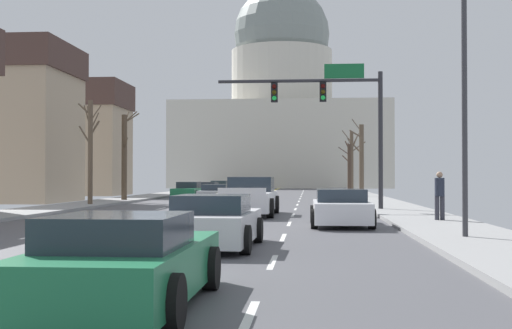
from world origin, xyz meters
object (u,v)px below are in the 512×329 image
at_px(sedan_oncoming_00, 215,194).
at_px(sedan_oncoming_01, 188,191).
at_px(signal_gantry, 334,106).
at_px(pickup_truck_near_00, 250,198).
at_px(sedan_oncoming_02, 207,189).
at_px(sedan_near_02, 214,223).
at_px(sedan_oncoming_03, 219,187).
at_px(street_lamp_right, 452,49).
at_px(sedan_near_03, 126,263).
at_px(sedan_near_01, 341,208).
at_px(pedestrian_00, 440,193).

xyz_separation_m(sedan_oncoming_00, sedan_oncoming_01, (-3.27, 8.26, 0.02)).
bearing_deg(signal_gantry, pickup_truck_near_00, -138.05).
height_order(sedan_oncoming_01, sedan_oncoming_02, sedan_oncoming_01).
height_order(sedan_near_02, sedan_oncoming_00, sedan_near_02).
relative_size(signal_gantry, sedan_oncoming_03, 1.77).
distance_m(street_lamp_right, sedan_oncoming_02, 44.63).
xyz_separation_m(sedan_near_03, sedan_oncoming_00, (-3.59, 32.85, -0.00)).
xyz_separation_m(signal_gantry, sedan_oncoming_03, (-10.81, 37.89, -4.51)).
distance_m(sedan_near_01, sedan_oncoming_00, 19.88).
bearing_deg(sedan_oncoming_00, sedan_near_01, -69.39).
distance_m(sedan_oncoming_00, pedestrian_00, 20.37).
distance_m(signal_gantry, sedan_near_02, 17.33).
xyz_separation_m(sedan_near_03, sedan_oncoming_01, (-6.86, 41.12, 0.01)).
relative_size(street_lamp_right, sedan_near_01, 1.85).
bearing_deg(signal_gantry, sedan_oncoming_01, 120.45).
distance_m(signal_gantry, sedan_oncoming_02, 30.26).
xyz_separation_m(sedan_oncoming_00, sedan_oncoming_03, (-3.68, 28.46, -0.00)).
xyz_separation_m(street_lamp_right, sedan_oncoming_02, (-13.00, 42.47, -4.42)).
bearing_deg(pickup_truck_near_00, sedan_near_02, -88.52).
height_order(sedan_oncoming_03, pedestrian_00, pedestrian_00).
bearing_deg(sedan_oncoming_02, sedan_oncoming_01, -89.35).
relative_size(sedan_oncoming_03, pedestrian_00, 2.62).
distance_m(sedan_oncoming_00, sedan_oncoming_01, 8.89).
bearing_deg(sedan_near_01, sedan_oncoming_01, 110.92).
xyz_separation_m(sedan_near_02, sedan_oncoming_02, (-7.09, 44.39, -0.04)).
relative_size(sedan_near_01, pedestrian_00, 2.59).
distance_m(sedan_near_01, sedan_near_02, 7.92).
xyz_separation_m(sedan_near_01, sedan_oncoming_02, (-10.39, 37.19, -0.05)).
relative_size(sedan_oncoming_02, sedan_oncoming_03, 1.06).
xyz_separation_m(sedan_oncoming_01, sedan_oncoming_02, (-0.12, 10.32, -0.04)).
xyz_separation_m(pickup_truck_near_00, pedestrian_00, (7.16, -4.62, 0.35)).
distance_m(pickup_truck_near_00, sedan_oncoming_00, 13.25).
height_order(street_lamp_right, sedan_oncoming_02, street_lamp_right).
distance_m(sedan_oncoming_01, pedestrian_00, 29.17).
bearing_deg(sedan_oncoming_00, sedan_oncoming_03, 97.36).
relative_size(sedan_near_01, sedan_oncoming_00, 0.96).
height_order(pickup_truck_near_00, sedan_oncoming_02, pickup_truck_near_00).
height_order(sedan_near_03, sedan_oncoming_01, sedan_oncoming_01).
bearing_deg(pedestrian_00, sedan_near_02, -129.18).
bearing_deg(sedan_near_03, sedan_near_01, 76.53).
bearing_deg(sedan_oncoming_03, sedan_oncoming_02, -88.32).
bearing_deg(sedan_oncoming_00, pickup_truck_near_00, -75.30).
xyz_separation_m(sedan_near_01, sedan_oncoming_03, (-10.68, 47.07, -0.03)).
bearing_deg(pickup_truck_near_00, sedan_oncoming_01, 107.47).
height_order(sedan_near_01, sedan_near_03, sedan_near_01).
relative_size(sedan_oncoming_02, pedestrian_00, 2.77).
bearing_deg(sedan_oncoming_03, signal_gantry, -74.08).
bearing_deg(signal_gantry, sedan_near_03, -98.59).
bearing_deg(sedan_oncoming_03, sedan_near_02, -82.26).
distance_m(signal_gantry, street_lamp_right, 14.67).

